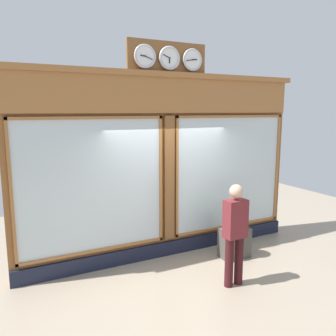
# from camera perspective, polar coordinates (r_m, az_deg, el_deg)

# --- Properties ---
(ground_plane) EXTENTS (14.00, 14.00, 0.00)m
(ground_plane) POSITION_cam_1_polar(r_m,az_deg,el_deg) (5.03, 16.17, -25.19)
(ground_plane) COLOR gray
(shop_facade) EXTENTS (5.87, 0.42, 4.07)m
(shop_facade) POSITION_cam_1_polar(r_m,az_deg,el_deg) (6.64, -0.49, 0.52)
(shop_facade) COLOR brown
(shop_facade) RESTS_ON ground_plane
(pedestrian) EXTENTS (0.36, 0.23, 1.69)m
(pedestrian) POSITION_cam_1_polar(r_m,az_deg,el_deg) (5.69, 11.09, -10.21)
(pedestrian) COLOR #3A1316
(pedestrian) RESTS_ON ground_plane
(planter_box) EXTENTS (0.56, 0.36, 0.58)m
(planter_box) POSITION_cam_1_polar(r_m,az_deg,el_deg) (6.95, 11.00, -12.10)
(planter_box) COLOR #4C4742
(planter_box) RESTS_ON ground_plane
(planter_shrub) EXTENTS (0.39, 0.39, 0.39)m
(planter_shrub) POSITION_cam_1_polar(r_m,az_deg,el_deg) (6.78, 11.13, -8.28)
(planter_shrub) COLOR #285623
(planter_shrub) RESTS_ON planter_box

